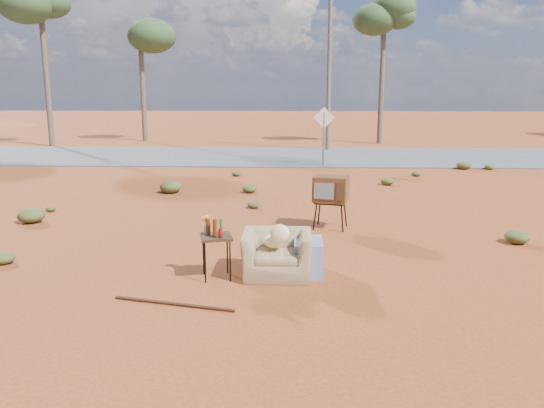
{
  "coord_description": "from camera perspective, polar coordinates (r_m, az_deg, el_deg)",
  "views": [
    {
      "loc": [
        0.37,
        -7.77,
        2.74
      ],
      "look_at": [
        0.01,
        1.34,
        0.8
      ],
      "focal_mm": 35.0,
      "sensor_mm": 36.0,
      "label": 1
    }
  ],
  "objects": [
    {
      "name": "scrub_patch",
      "position": [
        12.51,
        -3.24,
        -0.01
      ],
      "size": [
        17.49,
        8.07,
        0.33
      ],
      "color": "#485123",
      "rests_on": "ground"
    },
    {
      "name": "ground",
      "position": [
        8.24,
        -0.41,
        -7.39
      ],
      "size": [
        140.0,
        140.0,
        0.0
      ],
      "primitive_type": "plane",
      "color": "#94441D",
      "rests_on": "ground"
    },
    {
      "name": "tv_unit",
      "position": [
        10.74,
        6.35,
        1.53
      ],
      "size": [
        0.78,
        0.68,
        1.08
      ],
      "rotation": [
        0.0,
        0.0,
        -0.24
      ],
      "color": "black",
      "rests_on": "ground"
    },
    {
      "name": "rusty_bar",
      "position": [
        7.16,
        -10.54,
        -10.49
      ],
      "size": [
        1.66,
        0.43,
        0.05
      ],
      "primitive_type": "cylinder",
      "rotation": [
        0.0,
        1.57,
        -0.23
      ],
      "color": "#482313",
      "rests_on": "ground"
    },
    {
      "name": "eucalyptus_center",
      "position": [
        29.37,
        11.99,
        18.96
      ],
      "size": [
        3.2,
        3.2,
        7.6
      ],
      "color": "brown",
      "rests_on": "ground"
    },
    {
      "name": "eucalyptus_left",
      "position": [
        29.78,
        -23.66,
        19.1
      ],
      "size": [
        3.2,
        3.2,
        8.1
      ],
      "color": "brown",
      "rests_on": "ground"
    },
    {
      "name": "utility_pole_center",
      "position": [
        25.36,
        6.18,
        15.11
      ],
      "size": [
        1.4,
        0.2,
        8.0
      ],
      "color": "brown",
      "rests_on": "ground"
    },
    {
      "name": "road_sign",
      "position": [
        19.84,
        5.6,
        8.36
      ],
      "size": [
        0.78,
        0.06,
        2.19
      ],
      "color": "brown",
      "rests_on": "ground"
    },
    {
      "name": "highway",
      "position": [
        22.93,
        1.35,
        5.18
      ],
      "size": [
        140.0,
        7.0,
        0.04
      ],
      "primitive_type": "cube",
      "color": "#565659",
      "rests_on": "ground"
    },
    {
      "name": "side_table",
      "position": [
        7.89,
        -6.28,
        -3.21
      ],
      "size": [
        0.55,
        0.55,
        0.93
      ],
      "rotation": [
        0.0,
        0.0,
        0.23
      ],
      "color": "#392415",
      "rests_on": "ground"
    },
    {
      "name": "armchair",
      "position": [
        8.03,
        1.18,
        -4.78
      ],
      "size": [
        1.21,
        0.77,
        0.9
      ],
      "rotation": [
        0.0,
        0.0,
        0.0
      ],
      "color": "#957C51",
      "rests_on": "ground"
    },
    {
      "name": "eucalyptus_near_left",
      "position": [
        31.04,
        -13.97,
        16.66
      ],
      "size": [
        3.2,
        3.2,
        6.6
      ],
      "color": "brown",
      "rests_on": "ground"
    }
  ]
}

